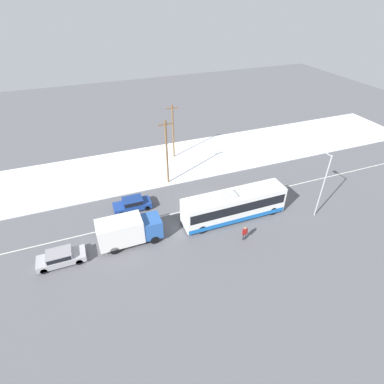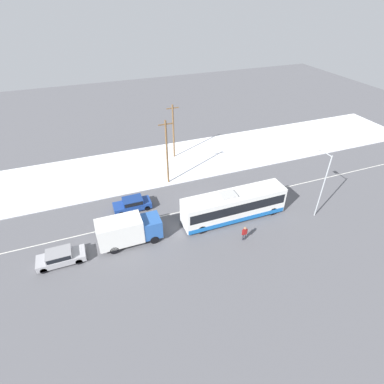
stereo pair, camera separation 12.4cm
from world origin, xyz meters
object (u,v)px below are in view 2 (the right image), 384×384
box_truck (128,230)px  pedestrian_at_stop (245,232)px  city_bus (234,206)px  sedan_car (132,204)px  parked_car_near_truck (60,257)px  streetlamp (322,178)px  utility_pole_roadside (167,152)px  utility_pole_snowlot (173,131)px

box_truck → pedestrian_at_stop: box_truck is taller
city_bus → sedan_car: city_bus is taller
city_bus → parked_car_near_truck: 18.38m
box_truck → streetlamp: bearing=-7.5°
pedestrian_at_stop → box_truck: bearing=161.1°
city_bus → box_truck: size_ratio=1.86×
parked_car_near_truck → utility_pole_roadside: (13.63, 9.75, 3.80)m
parked_car_near_truck → utility_pole_roadside: size_ratio=0.50×
utility_pole_roadside → utility_pole_snowlot: bearing=65.9°
parked_car_near_truck → city_bus: bearing=0.6°
parked_car_near_truck → pedestrian_at_stop: 18.11m
utility_pole_snowlot → parked_car_near_truck: bearing=-135.4°
sedan_car → streetlamp: 21.32m
pedestrian_at_stop → utility_pole_roadside: (-4.15, 13.19, 3.50)m
box_truck → parked_car_near_truck: (-6.59, -0.40, -0.92)m
city_bus → pedestrian_at_stop: (-0.57, -3.64, -0.65)m
streetlamp → utility_pole_roadside: 18.29m
streetlamp → box_truck: bearing=172.5°
parked_car_near_truck → utility_pole_snowlot: (16.57, 16.33, 3.51)m
pedestrian_at_stop → utility_pole_snowlot: utility_pole_snowlot is taller
box_truck → utility_pole_snowlot: utility_pole_snowlot is taller
city_bus → box_truck: (-11.76, 0.20, -0.03)m
box_truck → utility_pole_roadside: (7.04, 9.35, 2.88)m
pedestrian_at_stop → utility_pole_snowlot: size_ratio=0.21×
city_bus → utility_pole_snowlot: utility_pole_snowlot is taller
box_truck → streetlamp: streetlamp is taller
sedan_car → utility_pole_snowlot: utility_pole_snowlot is taller
utility_pole_roadside → utility_pole_snowlot: 7.21m
city_bus → streetlamp: streetlamp is taller
city_bus → pedestrian_at_stop: size_ratio=6.79×
sedan_car → streetlamp: streetlamp is taller
pedestrian_at_stop → streetlamp: size_ratio=0.22×
box_truck → parked_car_near_truck: bearing=-176.5°
parked_car_near_truck → streetlamp: (27.34, -2.34, 4.08)m
parked_car_near_truck → streetlamp: 27.75m
streetlamp → utility_pole_snowlot: (-10.77, 18.67, -0.57)m
city_bus → utility_pole_roadside: 11.03m
city_bus → pedestrian_at_stop: city_bus is taller
streetlamp → utility_pole_roadside: bearing=138.6°
parked_car_near_truck → box_truck: bearing=3.5°
box_truck → streetlamp: size_ratio=0.82×
city_bus → box_truck: 11.76m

